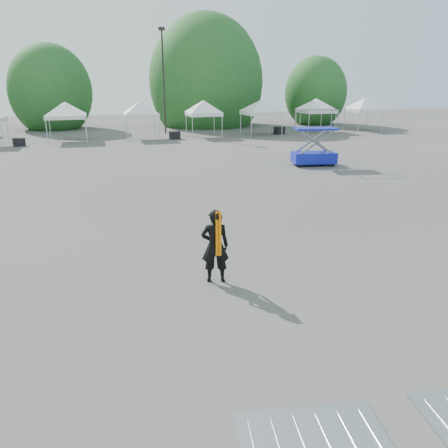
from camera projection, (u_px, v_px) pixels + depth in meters
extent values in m
plane|color=#474442|center=(233.00, 247.00, 13.81)|extent=(120.00, 120.00, 0.00)
cylinder|color=black|center=(164.00, 84.00, 42.31)|extent=(0.16, 0.16, 9.50)
cube|color=black|center=(162.00, 29.00, 40.78)|extent=(0.60, 0.25, 0.30)
cylinder|color=#382314|center=(54.00, 118.00, 47.78)|extent=(0.36, 0.36, 2.27)
ellipsoid|color=#194B1C|center=(51.00, 91.00, 46.91)|extent=(4.16, 4.16, 4.78)
cylinder|color=#382314|center=(206.00, 113.00, 51.34)|extent=(0.36, 0.36, 2.80)
ellipsoid|color=#194B1C|center=(206.00, 82.00, 50.26)|extent=(5.12, 5.12, 5.89)
cylinder|color=#382314|center=(314.00, 115.00, 53.10)|extent=(0.36, 0.36, 2.10)
ellipsoid|color=#194B1C|center=(315.00, 93.00, 52.30)|extent=(3.84, 3.84, 4.42)
cylinder|color=silver|center=(2.00, 134.00, 34.35)|extent=(0.06, 0.06, 2.00)
cylinder|color=silver|center=(8.00, 131.00, 36.69)|extent=(0.06, 0.06, 2.00)
cylinder|color=silver|center=(47.00, 132.00, 36.00)|extent=(0.06, 0.06, 2.00)
cylinder|color=silver|center=(86.00, 131.00, 36.83)|extent=(0.06, 0.06, 2.00)
cylinder|color=silver|center=(50.00, 128.00, 38.83)|extent=(0.06, 0.06, 2.00)
cylinder|color=silver|center=(86.00, 127.00, 39.66)|extent=(0.06, 0.06, 2.00)
cube|color=white|center=(66.00, 117.00, 37.49)|extent=(3.30, 3.30, 0.30)
pyramid|color=white|center=(64.00, 102.00, 37.10)|extent=(4.67, 4.67, 1.10)
cylinder|color=silver|center=(128.00, 130.00, 37.75)|extent=(0.06, 0.06, 2.00)
cylinder|color=silver|center=(159.00, 129.00, 38.48)|extent=(0.06, 0.06, 2.00)
cylinder|color=silver|center=(125.00, 127.00, 40.23)|extent=(0.06, 0.06, 2.00)
cylinder|color=silver|center=(155.00, 126.00, 40.97)|extent=(0.06, 0.06, 2.00)
cube|color=white|center=(141.00, 115.00, 39.02)|extent=(2.93, 2.93, 0.30)
pyramid|color=white|center=(140.00, 101.00, 38.63)|extent=(4.14, 4.14, 1.10)
cylinder|color=silver|center=(193.00, 128.00, 39.15)|extent=(0.06, 0.06, 2.00)
cylinder|color=silver|center=(222.00, 127.00, 39.89)|extent=(0.06, 0.06, 2.00)
cylinder|color=silver|center=(186.00, 125.00, 41.67)|extent=(0.06, 0.06, 2.00)
cylinder|color=silver|center=(214.00, 124.00, 42.41)|extent=(0.06, 0.06, 2.00)
cube|color=white|center=(204.00, 114.00, 40.44)|extent=(2.97, 2.97, 0.30)
pyramid|color=white|center=(203.00, 100.00, 40.06)|extent=(4.20, 4.20, 1.10)
cylinder|color=silver|center=(251.00, 126.00, 40.31)|extent=(0.06, 0.06, 2.00)
cylinder|color=silver|center=(282.00, 126.00, 41.14)|extent=(0.06, 0.06, 2.00)
cylinder|color=silver|center=(241.00, 124.00, 43.13)|extent=(0.06, 0.06, 2.00)
cylinder|color=silver|center=(270.00, 123.00, 43.96)|extent=(0.06, 0.06, 2.00)
cube|color=white|center=(261.00, 113.00, 41.80)|extent=(3.30, 3.30, 0.30)
pyramid|color=white|center=(262.00, 99.00, 41.41)|extent=(4.67, 4.67, 1.10)
cylinder|color=silver|center=(309.00, 124.00, 42.89)|extent=(0.06, 0.06, 2.00)
cylinder|color=silver|center=(335.00, 123.00, 43.68)|extent=(0.06, 0.06, 2.00)
cylinder|color=silver|center=(296.00, 121.00, 45.58)|extent=(0.06, 0.06, 2.00)
cylinder|color=silver|center=(321.00, 121.00, 46.37)|extent=(0.06, 0.06, 2.00)
cube|color=white|center=(316.00, 111.00, 44.29)|extent=(3.15, 3.15, 0.30)
pyramid|color=white|center=(317.00, 98.00, 43.90)|extent=(4.46, 4.46, 1.10)
cylinder|color=silver|center=(359.00, 122.00, 44.55)|extent=(0.06, 0.06, 2.00)
cylinder|color=silver|center=(382.00, 121.00, 45.29)|extent=(0.06, 0.06, 2.00)
cylinder|color=silver|center=(344.00, 120.00, 47.08)|extent=(0.06, 0.06, 2.00)
cylinder|color=silver|center=(367.00, 119.00, 47.82)|extent=(0.06, 0.06, 2.00)
cube|color=white|center=(364.00, 110.00, 45.85)|extent=(2.98, 2.98, 0.30)
pyramid|color=white|center=(365.00, 98.00, 45.46)|extent=(4.21, 4.21, 1.10)
imported|color=black|center=(215.00, 246.00, 11.16)|extent=(0.79, 0.60, 1.96)
cube|color=orange|center=(217.00, 234.00, 10.86)|extent=(0.16, 0.03, 1.17)
cube|color=#0F0CA1|center=(314.00, 157.00, 27.03)|extent=(2.81, 1.74, 0.66)
cube|color=#0F0CA1|center=(316.00, 129.00, 26.48)|extent=(2.69, 1.67, 0.11)
cylinder|color=black|center=(300.00, 164.00, 26.50)|extent=(0.42, 0.23, 0.39)
cylinder|color=black|center=(332.00, 163.00, 26.71)|extent=(0.42, 0.23, 0.39)
cylinder|color=black|center=(296.00, 161.00, 27.53)|extent=(0.42, 0.23, 0.39)
cylinder|color=black|center=(326.00, 160.00, 27.74)|extent=(0.42, 0.23, 0.39)
cube|color=#95979C|center=(311.00, 434.00, 6.46)|extent=(2.33, 1.43, 0.05)
cube|color=black|center=(19.00, 142.00, 35.10)|extent=(1.02, 0.92, 0.65)
cube|color=black|center=(175.00, 135.00, 39.37)|extent=(0.96, 0.78, 0.70)
cube|color=black|center=(279.00, 130.00, 43.07)|extent=(1.09, 0.97, 0.71)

